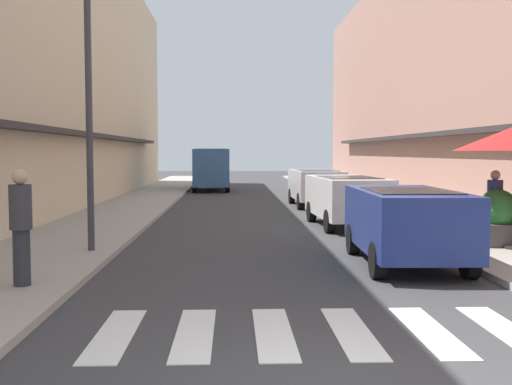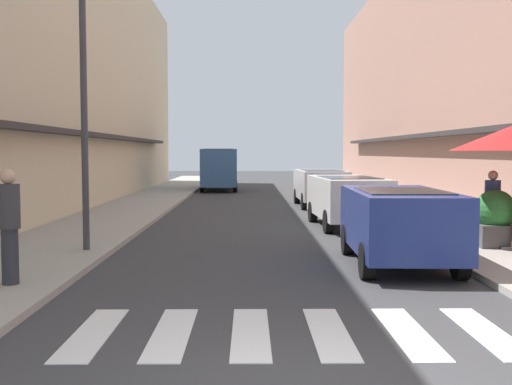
% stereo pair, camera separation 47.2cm
% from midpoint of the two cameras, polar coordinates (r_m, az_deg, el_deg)
% --- Properties ---
extents(ground_plane, '(97.31, 97.31, 0.00)m').
position_cam_midpoint_polar(ground_plane, '(23.00, 1.18, -1.70)').
color(ground_plane, '#38383A').
extents(sidewalk_left, '(2.94, 61.92, 0.12)m').
position_cam_midpoint_polar(sidewalk_left, '(23.36, -10.88, -1.54)').
color(sidewalk_left, '#9E998E').
rests_on(sidewalk_left, ground_plane).
extents(sidewalk_right, '(2.94, 61.92, 0.12)m').
position_cam_midpoint_polar(sidewalk_right, '(23.66, 13.09, -1.50)').
color(sidewalk_right, '#9E998E').
rests_on(sidewalk_right, ground_plane).
extents(building_row_left, '(5.50, 41.81, 11.40)m').
position_cam_midpoint_polar(building_row_left, '(25.67, -19.47, 11.40)').
color(building_row_left, beige).
rests_on(building_row_left, ground_plane).
extents(building_row_right, '(5.50, 41.81, 10.89)m').
position_cam_midpoint_polar(building_row_right, '(26.13, 21.25, 10.66)').
color(building_row_right, '#A87A6B').
rests_on(building_row_right, ground_plane).
extents(crosswalk, '(5.20, 2.20, 0.01)m').
position_cam_midpoint_polar(crosswalk, '(7.68, 4.95, -12.73)').
color(crosswalk, silver).
rests_on(crosswalk, ground_plane).
extents(parked_car_near, '(1.91, 4.01, 1.47)m').
position_cam_midpoint_polar(parked_car_near, '(12.16, 14.10, -2.33)').
color(parked_car_near, navy).
rests_on(parked_car_near, ground_plane).
extents(parked_car_mid, '(1.98, 4.26, 1.47)m').
position_cam_midpoint_polar(parked_car_mid, '(18.16, 9.16, -0.29)').
color(parked_car_mid, silver).
rests_on(parked_car_mid, ground_plane).
extents(parked_car_far, '(1.89, 4.34, 1.47)m').
position_cam_midpoint_polar(parked_car_far, '(24.89, 6.49, 0.82)').
color(parked_car_far, silver).
rests_on(parked_car_far, ground_plane).
extents(delivery_van, '(2.17, 5.47, 2.37)m').
position_cam_midpoint_polar(delivery_van, '(35.21, -3.06, 2.47)').
color(delivery_van, '#33598C').
rests_on(delivery_van, ground_plane).
extents(street_lamp, '(1.19, 0.28, 5.66)m').
position_cam_midpoint_polar(street_lamp, '(13.45, -13.86, 9.49)').
color(street_lamp, '#38383D').
rests_on(street_lamp, sidewalk_left).
extents(planter_midblock, '(0.89, 0.89, 1.24)m').
position_cam_midpoint_polar(planter_midblock, '(14.61, 22.01, -2.22)').
color(planter_midblock, '#4C4C4C').
rests_on(planter_midblock, sidewalk_right).
extents(pedestrian_walking_near, '(0.34, 0.34, 1.80)m').
position_cam_midpoint_polar(pedestrian_walking_near, '(10.26, -20.57, -2.67)').
color(pedestrian_walking_near, '#282B33').
rests_on(pedestrian_walking_near, sidewalk_left).
extents(pedestrian_walking_far, '(0.34, 0.34, 1.66)m').
position_cam_midpoint_polar(pedestrian_walking_far, '(14.80, 21.80, -1.15)').
color(pedestrian_walking_far, '#282B33').
rests_on(pedestrian_walking_far, sidewalk_right).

